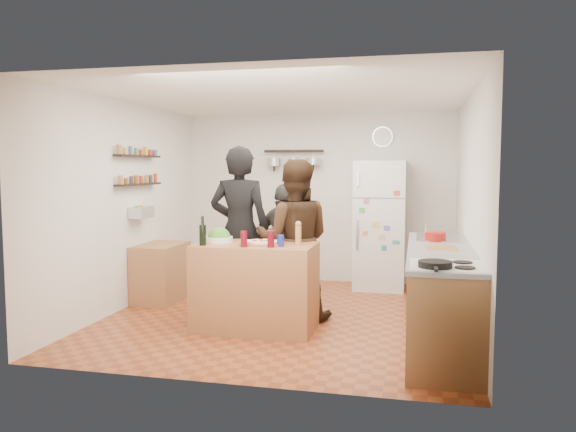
% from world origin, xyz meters
% --- Properties ---
extents(room_shell, '(4.20, 4.20, 4.20)m').
position_xyz_m(room_shell, '(0.00, 0.39, 1.25)').
color(room_shell, brown).
rests_on(room_shell, ground).
extents(prep_island, '(1.25, 0.72, 0.91)m').
position_xyz_m(prep_island, '(-0.19, -0.58, 0.46)').
color(prep_island, '#9A5C38').
rests_on(prep_island, floor).
extents(pizza_board, '(0.42, 0.34, 0.02)m').
position_xyz_m(pizza_board, '(-0.11, -0.60, 0.92)').
color(pizza_board, brown).
rests_on(pizza_board, prep_island).
extents(pizza, '(0.34, 0.34, 0.02)m').
position_xyz_m(pizza, '(-0.11, -0.60, 0.94)').
color(pizza, beige).
rests_on(pizza, pizza_board).
extents(salad_bowl, '(0.29, 0.29, 0.06)m').
position_xyz_m(salad_bowl, '(-0.61, -0.53, 0.94)').
color(salad_bowl, silver).
rests_on(salad_bowl, prep_island).
extents(wine_bottle, '(0.07, 0.07, 0.21)m').
position_xyz_m(wine_bottle, '(-0.69, -0.80, 1.02)').
color(wine_bottle, black).
rests_on(wine_bottle, prep_island).
extents(wine_glass_near, '(0.07, 0.07, 0.17)m').
position_xyz_m(wine_glass_near, '(-0.24, -0.82, 0.99)').
color(wine_glass_near, '#5B0712').
rests_on(wine_glass_near, prep_island).
extents(wine_glass_far, '(0.07, 0.07, 0.17)m').
position_xyz_m(wine_glass_far, '(0.03, -0.78, 0.99)').
color(wine_glass_far, '#530710').
rests_on(wine_glass_far, prep_island).
extents(pepper_mill, '(0.06, 0.06, 0.20)m').
position_xyz_m(pepper_mill, '(0.26, -0.53, 1.01)').
color(pepper_mill, '#A27B44').
rests_on(pepper_mill, prep_island).
extents(salt_canister, '(0.07, 0.07, 0.12)m').
position_xyz_m(salt_canister, '(0.11, -0.70, 0.97)').
color(salt_canister, navy).
rests_on(salt_canister, prep_island).
extents(person_left, '(0.73, 0.49, 1.96)m').
position_xyz_m(person_left, '(-0.56, 0.03, 0.98)').
color(person_left, black).
rests_on(person_left, floor).
extents(person_center, '(0.97, 0.81, 1.80)m').
position_xyz_m(person_center, '(0.11, -0.08, 0.90)').
color(person_center, black).
rests_on(person_center, floor).
extents(person_back, '(0.94, 0.55, 1.51)m').
position_xyz_m(person_back, '(-0.14, 0.52, 0.76)').
color(person_back, '#322F2C').
rests_on(person_back, floor).
extents(counter_run, '(0.63, 2.63, 0.90)m').
position_xyz_m(counter_run, '(1.70, -0.55, 0.45)').
color(counter_run, '#9E7042').
rests_on(counter_run, floor).
extents(stove_top, '(0.60, 0.62, 0.02)m').
position_xyz_m(stove_top, '(1.70, -1.50, 0.91)').
color(stove_top, white).
rests_on(stove_top, counter_run).
extents(skillet, '(0.27, 0.27, 0.05)m').
position_xyz_m(skillet, '(1.60, -1.64, 0.95)').
color(skillet, black).
rests_on(skillet, stove_top).
extents(sink, '(0.50, 0.80, 0.03)m').
position_xyz_m(sink, '(1.70, 0.30, 0.92)').
color(sink, silver).
rests_on(sink, counter_run).
extents(cutting_board, '(0.30, 0.40, 0.02)m').
position_xyz_m(cutting_board, '(1.70, -0.54, 0.91)').
color(cutting_board, olive).
rests_on(cutting_board, counter_run).
extents(red_bowl, '(0.23, 0.23, 0.10)m').
position_xyz_m(red_bowl, '(1.65, -0.00, 0.97)').
color(red_bowl, '#A01612').
rests_on(red_bowl, counter_run).
extents(fridge, '(0.70, 0.68, 1.80)m').
position_xyz_m(fridge, '(0.95, 1.75, 0.90)').
color(fridge, white).
rests_on(fridge, floor).
extents(wall_clock, '(0.30, 0.03, 0.30)m').
position_xyz_m(wall_clock, '(0.95, 2.08, 2.15)').
color(wall_clock, silver).
rests_on(wall_clock, back_wall).
extents(spice_shelf_lower, '(0.12, 1.00, 0.02)m').
position_xyz_m(spice_shelf_lower, '(-1.93, 0.20, 1.50)').
color(spice_shelf_lower, black).
rests_on(spice_shelf_lower, left_wall).
extents(spice_shelf_upper, '(0.12, 1.00, 0.02)m').
position_xyz_m(spice_shelf_upper, '(-1.93, 0.20, 1.85)').
color(spice_shelf_upper, black).
rests_on(spice_shelf_upper, left_wall).
extents(produce_basket, '(0.18, 0.35, 0.14)m').
position_xyz_m(produce_basket, '(-1.90, 0.20, 1.15)').
color(produce_basket, silver).
rests_on(produce_basket, left_wall).
extents(side_table, '(0.50, 0.80, 0.73)m').
position_xyz_m(side_table, '(-1.74, 0.38, 0.36)').
color(side_table, '#A57345').
rests_on(side_table, floor).
extents(pot_rack, '(0.90, 0.04, 0.04)m').
position_xyz_m(pot_rack, '(-0.35, 2.00, 1.95)').
color(pot_rack, black).
rests_on(pot_rack, back_wall).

